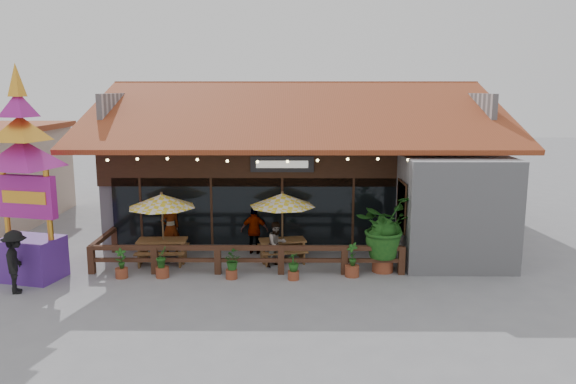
{
  "coord_description": "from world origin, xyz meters",
  "views": [
    {
      "loc": [
        -0.16,
        -17.49,
        5.78
      ],
      "look_at": [
        -0.29,
        1.5,
        2.27
      ],
      "focal_mm": 35.0,
      "sensor_mm": 36.0,
      "label": 1
    }
  ],
  "objects_px": {
    "umbrella_left": "(162,201)",
    "picnic_table_left": "(162,247)",
    "umbrella_right": "(282,200)",
    "tropical_plant": "(384,228)",
    "pedestrian": "(16,262)",
    "thai_sign_tower": "(23,160)",
    "picnic_table_right": "(282,246)"
  },
  "relations": [
    {
      "from": "pedestrian",
      "to": "umbrella_left",
      "type": "bearing_deg",
      "value": -71.1
    },
    {
      "from": "umbrella_right",
      "to": "thai_sign_tower",
      "type": "bearing_deg",
      "value": -165.56
    },
    {
      "from": "picnic_table_right",
      "to": "thai_sign_tower",
      "type": "height_order",
      "value": "thai_sign_tower"
    },
    {
      "from": "umbrella_right",
      "to": "thai_sign_tower",
      "type": "height_order",
      "value": "thai_sign_tower"
    },
    {
      "from": "umbrella_left",
      "to": "pedestrian",
      "type": "height_order",
      "value": "umbrella_left"
    },
    {
      "from": "picnic_table_right",
      "to": "tropical_plant",
      "type": "distance_m",
      "value": 3.56
    },
    {
      "from": "umbrella_right",
      "to": "tropical_plant",
      "type": "height_order",
      "value": "tropical_plant"
    },
    {
      "from": "picnic_table_right",
      "to": "tropical_plant",
      "type": "xyz_separation_m",
      "value": [
        3.24,
        -1.14,
        0.93
      ]
    },
    {
      "from": "umbrella_right",
      "to": "tropical_plant",
      "type": "distance_m",
      "value": 3.51
    },
    {
      "from": "picnic_table_left",
      "to": "tropical_plant",
      "type": "distance_m",
      "value": 7.39
    },
    {
      "from": "picnic_table_right",
      "to": "tropical_plant",
      "type": "height_order",
      "value": "tropical_plant"
    },
    {
      "from": "picnic_table_right",
      "to": "pedestrian",
      "type": "bearing_deg",
      "value": -157.68
    },
    {
      "from": "thai_sign_tower",
      "to": "pedestrian",
      "type": "bearing_deg",
      "value": -84.79
    },
    {
      "from": "umbrella_left",
      "to": "pedestrian",
      "type": "xyz_separation_m",
      "value": [
        -3.57,
        -2.88,
        -1.19
      ]
    },
    {
      "from": "umbrella_left",
      "to": "picnic_table_left",
      "type": "xyz_separation_m",
      "value": [
        -0.05,
        0.03,
        -1.58
      ]
    },
    {
      "from": "umbrella_right",
      "to": "tropical_plant",
      "type": "xyz_separation_m",
      "value": [
        3.24,
        -1.2,
        -0.66
      ]
    },
    {
      "from": "umbrella_left",
      "to": "thai_sign_tower",
      "type": "xyz_separation_m",
      "value": [
        -3.68,
        -1.69,
        1.59
      ]
    },
    {
      "from": "picnic_table_right",
      "to": "thai_sign_tower",
      "type": "relative_size",
      "value": 0.25
    },
    {
      "from": "picnic_table_right",
      "to": "pedestrian",
      "type": "xyz_separation_m",
      "value": [
        -7.56,
        -3.11,
        0.42
      ]
    },
    {
      "from": "umbrella_right",
      "to": "pedestrian",
      "type": "xyz_separation_m",
      "value": [
        -7.56,
        -3.16,
        -1.17
      ]
    },
    {
      "from": "picnic_table_right",
      "to": "tropical_plant",
      "type": "bearing_deg",
      "value": -19.34
    },
    {
      "from": "umbrella_left",
      "to": "thai_sign_tower",
      "type": "relative_size",
      "value": 0.36
    },
    {
      "from": "umbrella_left",
      "to": "pedestrian",
      "type": "bearing_deg",
      "value": -141.14
    },
    {
      "from": "picnic_table_left",
      "to": "tropical_plant",
      "type": "height_order",
      "value": "tropical_plant"
    },
    {
      "from": "picnic_table_right",
      "to": "pedestrian",
      "type": "height_order",
      "value": "pedestrian"
    },
    {
      "from": "umbrella_left",
      "to": "picnic_table_left",
      "type": "relative_size",
      "value": 1.5
    },
    {
      "from": "umbrella_left",
      "to": "pedestrian",
      "type": "relative_size",
      "value": 1.39
    },
    {
      "from": "picnic_table_left",
      "to": "pedestrian",
      "type": "height_order",
      "value": "pedestrian"
    },
    {
      "from": "picnic_table_left",
      "to": "thai_sign_tower",
      "type": "distance_m",
      "value": 5.12
    },
    {
      "from": "tropical_plant",
      "to": "pedestrian",
      "type": "distance_m",
      "value": 10.99
    },
    {
      "from": "thai_sign_tower",
      "to": "pedestrian",
      "type": "xyz_separation_m",
      "value": [
        0.11,
        -1.19,
        -2.79
      ]
    },
    {
      "from": "tropical_plant",
      "to": "umbrella_right",
      "type": "bearing_deg",
      "value": 159.72
    }
  ]
}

